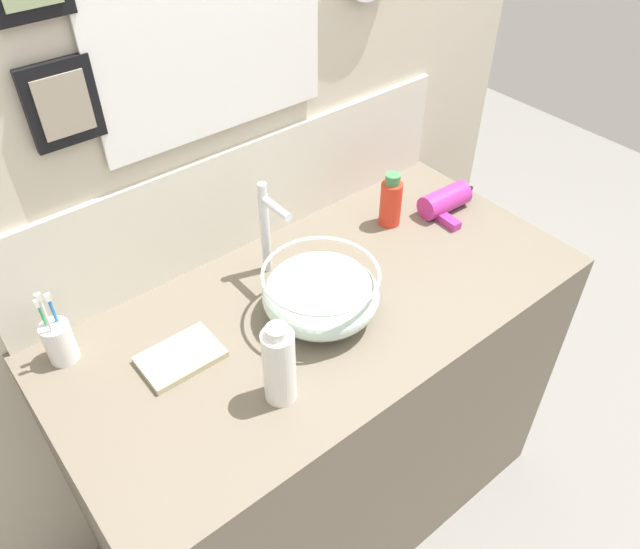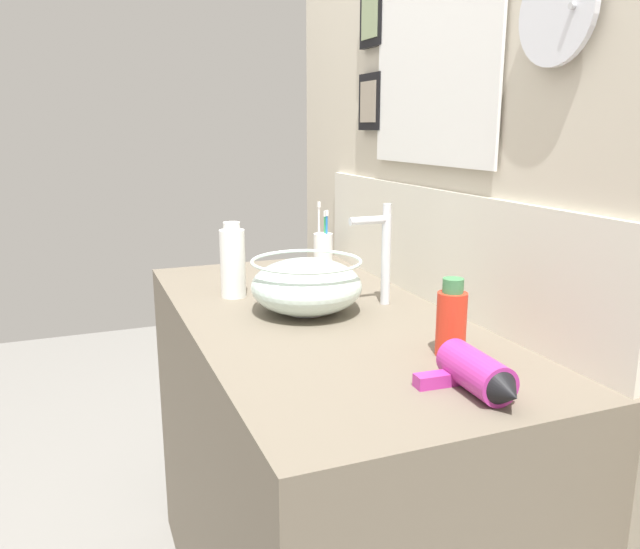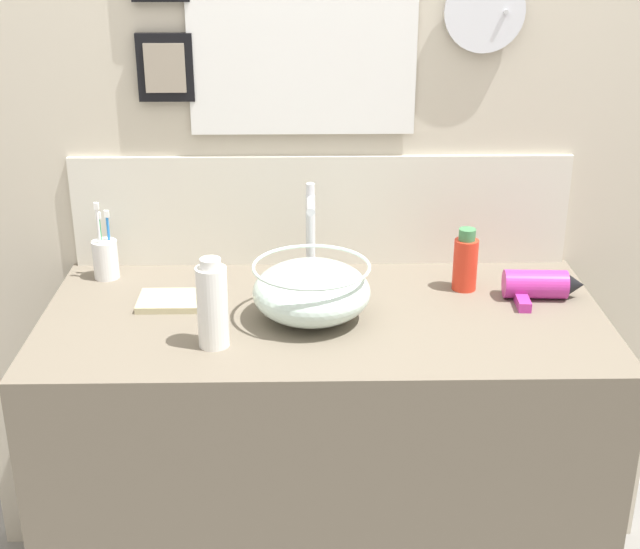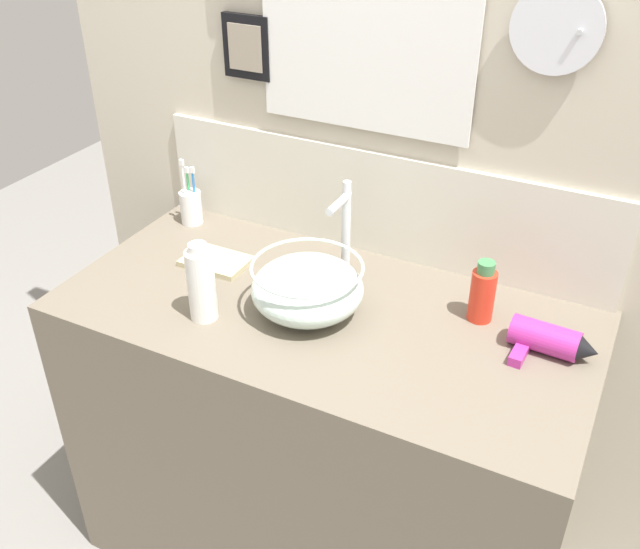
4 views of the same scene
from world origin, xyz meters
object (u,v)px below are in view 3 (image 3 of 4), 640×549
Objects in this scene: spray_bottle at (465,262)px; hand_towel at (175,301)px; glass_bowl_sink at (312,291)px; shampoo_bottle at (212,305)px; hair_drier at (541,285)px; toothbrush_cup at (105,258)px; faucet at (311,228)px.

hand_towel is (-0.72, -0.08, -0.07)m from spray_bottle.
hand_towel is at bearing -173.82° from spray_bottle.
glass_bowl_sink is 1.72× the size of spray_bottle.
glass_bowl_sink is at bearing -156.69° from spray_bottle.
glass_bowl_sink reaches higher than hand_towel.
shampoo_bottle is at bearing -148.49° from glass_bowl_sink.
toothbrush_cup is (-1.10, 0.15, 0.02)m from hair_drier.
glass_bowl_sink is 1.32× the size of toothbrush_cup.
spray_bottle is (0.39, -0.04, -0.08)m from faucet.
hair_drier is 0.82m from shampoo_bottle.
faucet is 1.28× the size of shampoo_bottle.
glass_bowl_sink is 1.34× the size of shampoo_bottle.
faucet is at bearing 90.00° from glass_bowl_sink.
glass_bowl_sink is 1.38× the size of hair_drier.
hand_towel is (-0.12, 0.22, -0.09)m from shampoo_bottle.
toothbrush_cup is at bearing 174.63° from faucet.
faucet is 1.48× the size of hand_towel.
toothbrush_cup reaches higher than shampoo_bottle.
hair_drier is 0.90m from hand_towel.
glass_bowl_sink is at bearing -15.00° from hand_towel.
toothbrush_cup is 1.30× the size of spray_bottle.
faucet is 0.38m from hand_towel.
glass_bowl_sink is 1.05× the size of faucet.
faucet is 1.26× the size of toothbrush_cup.
faucet is at bearing 173.96° from spray_bottle.
faucet is at bearing 57.56° from shampoo_bottle.
shampoo_bottle is at bearing -122.44° from faucet.
shampoo_bottle is 0.27m from hand_towel.
spray_bottle is (0.39, 0.17, 0.00)m from glass_bowl_sink.
shampoo_bottle is at bearing -163.00° from hair_drier.
spray_bottle is 0.90× the size of hand_towel.
faucet is at bearing 169.84° from hair_drier.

